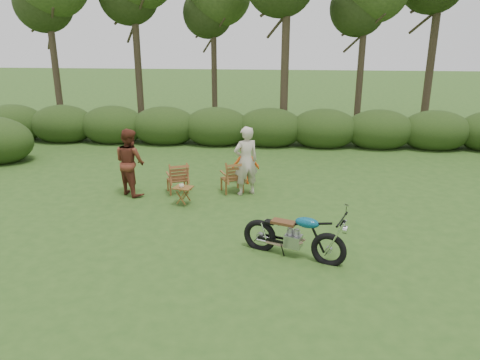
# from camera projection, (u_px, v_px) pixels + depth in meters

# --- Properties ---
(ground) EXTENTS (80.00, 80.00, 0.00)m
(ground) POSITION_uv_depth(u_px,v_px,m) (258.00, 257.00, 9.11)
(ground) COLOR #284A18
(ground) RESTS_ON ground
(tree_line) EXTENTS (22.52, 11.62, 8.14)m
(tree_line) POSITION_uv_depth(u_px,v_px,m) (286.00, 39.00, 17.08)
(tree_line) COLOR #34271C
(tree_line) RESTS_ON ground
(motorcycle) EXTENTS (2.12, 1.42, 1.13)m
(motorcycle) POSITION_uv_depth(u_px,v_px,m) (293.00, 256.00, 9.15)
(motorcycle) COLOR #0C7FA6
(motorcycle) RESTS_ON ground
(lawn_chair_right) EXTENTS (0.80, 0.80, 0.88)m
(lawn_chair_right) POSITION_uv_depth(u_px,v_px,m) (232.00, 191.00, 12.68)
(lawn_chair_right) COLOR brown
(lawn_chair_right) RESTS_ON ground
(lawn_chair_left) EXTENTS (0.77, 0.77, 0.85)m
(lawn_chair_left) POSITION_uv_depth(u_px,v_px,m) (178.00, 192.00, 12.62)
(lawn_chair_left) COLOR brown
(lawn_chair_left) RESTS_ON ground
(side_table) EXTENTS (0.54, 0.49, 0.47)m
(side_table) POSITION_uv_depth(u_px,v_px,m) (183.00, 196.00, 11.66)
(side_table) COLOR brown
(side_table) RESTS_ON ground
(cup) EXTENTS (0.14, 0.14, 0.09)m
(cup) POSITION_uv_depth(u_px,v_px,m) (182.00, 186.00, 11.53)
(cup) COLOR beige
(cup) RESTS_ON side_table
(adult_a) EXTENTS (0.80, 0.69, 1.83)m
(adult_a) POSITION_uv_depth(u_px,v_px,m) (246.00, 194.00, 12.49)
(adult_a) COLOR beige
(adult_a) RESTS_ON ground
(adult_b) EXTENTS (1.09, 1.06, 1.77)m
(adult_b) POSITION_uv_depth(u_px,v_px,m) (133.00, 194.00, 12.50)
(adult_b) COLOR #5D281A
(adult_b) RESTS_ON ground
(child) EXTENTS (0.89, 0.63, 1.25)m
(child) POSITION_uv_depth(u_px,v_px,m) (245.00, 183.00, 13.33)
(child) COLOR #D44B14
(child) RESTS_ON ground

